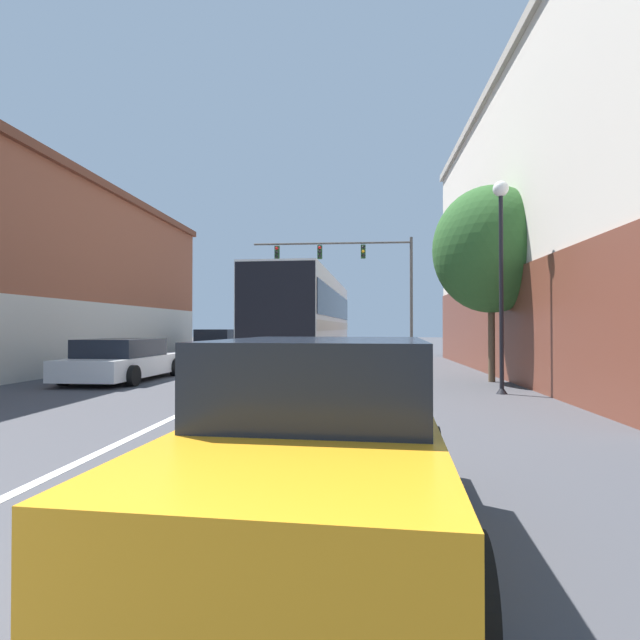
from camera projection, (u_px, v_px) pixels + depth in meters
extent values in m
cube|color=silver|center=(269.00, 372.00, 17.36)|extent=(0.14, 44.70, 0.01)
cube|color=beige|center=(79.00, 337.00, 17.26)|extent=(0.24, 22.33, 2.48)
cube|color=beige|center=(608.00, 228.00, 16.25)|extent=(7.48, 19.48, 9.60)
cube|color=brown|center=(492.00, 326.00, 16.52)|extent=(0.24, 19.09, 3.20)
cube|color=gray|center=(607.00, 87.00, 16.32)|extent=(7.78, 19.68, 0.30)
cube|color=silver|center=(307.00, 320.00, 20.74)|extent=(2.92, 12.83, 3.33)
cube|color=black|center=(307.00, 305.00, 20.75)|extent=(2.96, 12.57, 1.06)
cube|color=beige|center=(307.00, 326.00, 20.73)|extent=(2.95, 12.70, 0.33)
cube|color=black|center=(275.00, 316.00, 14.44)|extent=(2.38, 0.15, 3.19)
cylinder|color=black|center=(295.00, 349.00, 24.79)|extent=(0.34, 1.01, 1.00)
cylinder|color=black|center=(344.00, 349.00, 24.48)|extent=(0.34, 1.01, 1.00)
cylinder|color=black|center=(254.00, 359.00, 16.95)|extent=(0.34, 1.01, 1.00)
cylinder|color=black|center=(327.00, 359.00, 16.64)|extent=(0.34, 1.01, 1.00)
cube|color=orange|center=(320.00, 467.00, 3.60)|extent=(1.87, 4.04, 0.75)
cube|color=black|center=(324.00, 375.00, 3.84)|extent=(1.62, 2.14, 0.55)
cylinder|color=black|center=(254.00, 453.00, 4.93)|extent=(0.26, 0.63, 0.62)
cylinder|color=black|center=(428.00, 460.00, 4.68)|extent=(0.26, 0.63, 0.62)
cylinder|color=black|center=(118.00, 574.00, 2.51)|extent=(0.26, 0.63, 0.62)
cylinder|color=black|center=(463.00, 601.00, 2.26)|extent=(0.26, 0.63, 0.62)
cube|color=silver|center=(125.00, 365.00, 14.71)|extent=(1.97, 4.72, 0.56)
cube|color=black|center=(121.00, 348.00, 14.48)|extent=(1.77, 2.47, 0.51)
cylinder|color=black|center=(119.00, 367.00, 16.25)|extent=(0.23, 0.57, 0.56)
cylinder|color=black|center=(176.00, 367.00, 16.04)|extent=(0.23, 0.57, 0.56)
cylinder|color=black|center=(64.00, 375.00, 13.37)|extent=(0.23, 0.57, 0.56)
cylinder|color=black|center=(133.00, 376.00, 13.16)|extent=(0.23, 0.57, 0.56)
cube|color=slate|center=(220.00, 348.00, 25.24)|extent=(2.29, 4.25, 0.70)
cube|color=black|center=(219.00, 335.00, 25.04)|extent=(1.95, 2.28, 0.59)
cylinder|color=black|center=(212.00, 351.00, 26.66)|extent=(0.28, 0.66, 0.64)
cylinder|color=black|center=(247.00, 351.00, 26.29)|extent=(0.28, 0.66, 0.64)
cylinder|color=black|center=(191.00, 353.00, 24.17)|extent=(0.28, 0.66, 0.64)
cylinder|color=black|center=(229.00, 353.00, 23.81)|extent=(0.28, 0.66, 0.64)
cube|color=slate|center=(244.00, 346.00, 30.52)|extent=(2.25, 4.64, 0.57)
cube|color=black|center=(244.00, 337.00, 30.30)|extent=(1.88, 2.49, 0.56)
cylinder|color=black|center=(233.00, 347.00, 31.88)|extent=(0.28, 0.61, 0.59)
cylinder|color=black|center=(261.00, 347.00, 31.92)|extent=(0.28, 0.61, 0.59)
cylinder|color=black|center=(226.00, 349.00, 29.10)|extent=(0.28, 0.61, 0.59)
cylinder|color=black|center=(257.00, 349.00, 29.15)|extent=(0.28, 0.61, 0.59)
cylinder|color=#514C47|center=(411.00, 296.00, 29.19)|extent=(0.18, 0.18, 6.87)
cylinder|color=#514C47|center=(332.00, 243.00, 29.64)|extent=(9.37, 0.12, 0.12)
cube|color=#234723|center=(363.00, 252.00, 29.47)|extent=(0.28, 0.24, 0.80)
sphere|color=black|center=(363.00, 247.00, 29.32)|extent=(0.18, 0.18, 0.18)
sphere|color=orange|center=(363.00, 251.00, 29.32)|extent=(0.18, 0.18, 0.18)
sphere|color=black|center=(363.00, 255.00, 29.32)|extent=(0.18, 0.18, 0.18)
cube|color=#234723|center=(320.00, 252.00, 29.69)|extent=(0.28, 0.24, 0.80)
sphere|color=red|center=(320.00, 248.00, 29.54)|extent=(0.18, 0.18, 0.18)
sphere|color=black|center=(320.00, 252.00, 29.54)|extent=(0.18, 0.18, 0.18)
sphere|color=black|center=(320.00, 256.00, 29.53)|extent=(0.18, 0.18, 0.18)
cube|color=#234723|center=(277.00, 253.00, 29.91)|extent=(0.28, 0.24, 0.80)
sphere|color=red|center=(277.00, 248.00, 29.76)|extent=(0.18, 0.18, 0.18)
sphere|color=black|center=(277.00, 252.00, 29.76)|extent=(0.18, 0.18, 0.18)
sphere|color=black|center=(277.00, 257.00, 29.75)|extent=(0.18, 0.18, 0.18)
cone|color=black|center=(502.00, 390.00, 11.66)|extent=(0.26, 0.26, 0.20)
cylinder|color=black|center=(501.00, 294.00, 11.70)|extent=(0.10, 0.10, 4.70)
sphere|color=white|center=(501.00, 189.00, 11.73)|extent=(0.36, 0.36, 0.36)
cylinder|color=brown|center=(492.00, 340.00, 14.29)|extent=(0.19, 0.19, 2.39)
ellipsoid|color=#2D5B28|center=(491.00, 249.00, 14.33)|extent=(3.32, 2.99, 3.66)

